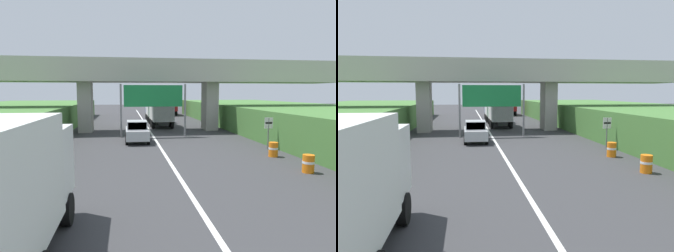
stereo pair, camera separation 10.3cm
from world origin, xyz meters
TOP-DOWN VIEW (x-y plane):
  - lane_centre_stripe at (0.00, 24.41)m, footprint 0.20×88.82m
  - overpass_bridge at (0.00, 30.51)m, footprint 40.00×4.80m
  - overhead_highway_sign at (0.00, 25.98)m, footprint 5.88×0.18m
  - speed_limit_sign at (7.40, 19.04)m, footprint 0.60×0.08m
  - truck_green at (1.57, 34.36)m, footprint 2.44×7.30m
  - truck_blue at (1.60, 41.47)m, footprint 2.44×7.30m
  - truck_red at (5.08, 52.37)m, footprint 2.44×7.30m
  - car_silver at (-1.57, 23.44)m, footprint 1.86×4.10m
  - construction_barrel_2 at (6.47, 12.90)m, footprint 0.57×0.57m
  - construction_barrel_3 at (6.56, 16.65)m, footprint 0.57×0.57m

SIDE VIEW (x-z plane):
  - lane_centre_stripe at x=0.00m, z-range 0.00..0.01m
  - construction_barrel_2 at x=6.47m, z-range 0.01..0.91m
  - construction_barrel_3 at x=6.56m, z-range 0.01..0.91m
  - car_silver at x=-1.57m, z-range 0.00..1.72m
  - speed_limit_sign at x=7.40m, z-range 0.36..2.59m
  - truck_green at x=1.57m, z-range 0.21..3.65m
  - truck_blue at x=1.60m, z-range 0.21..3.65m
  - truck_red at x=5.08m, z-range 0.21..3.65m
  - overhead_highway_sign at x=0.00m, z-range 1.05..5.76m
  - overpass_bridge at x=0.00m, z-range 1.76..8.97m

